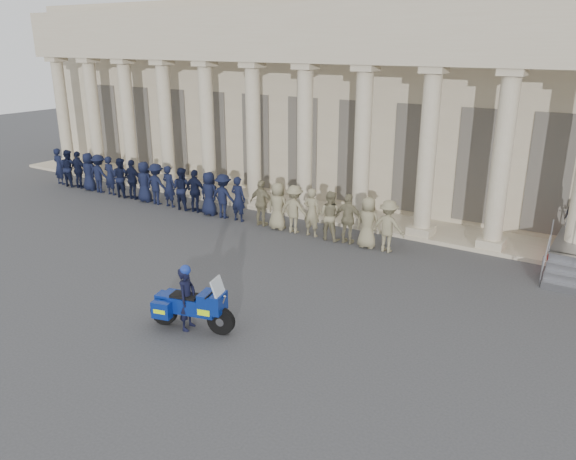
{
  "coord_description": "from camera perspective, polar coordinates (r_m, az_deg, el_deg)",
  "views": [
    {
      "loc": [
        10.52,
        -11.72,
        7.14
      ],
      "look_at": [
        1.71,
        2.04,
        1.6
      ],
      "focal_mm": 35.0,
      "sensor_mm": 36.0,
      "label": 1
    }
  ],
  "objects": [
    {
      "name": "officer_rank",
      "position": [
        24.67,
        -9.39,
        3.92
      ],
      "size": [
        19.23,
        0.71,
        1.88
      ],
      "color": "black",
      "rests_on": "ground"
    },
    {
      "name": "building",
      "position": [
        28.6,
        11.22,
        13.14
      ],
      "size": [
        40.0,
        12.5,
        9.0
      ],
      "color": "tan",
      "rests_on": "ground"
    },
    {
      "name": "motorcycle",
      "position": [
        14.76,
        -9.72,
        -7.6
      ],
      "size": [
        2.35,
        1.21,
        1.53
      ],
      "rotation": [
        0.0,
        0.0,
        0.24
      ],
      "color": "black",
      "rests_on": "ground"
    },
    {
      "name": "rider",
      "position": [
        14.72,
        -10.22,
        -6.74
      ],
      "size": [
        0.54,
        0.7,
        1.78
      ],
      "rotation": [
        0.0,
        0.0,
        1.81
      ],
      "color": "black",
      "rests_on": "ground"
    },
    {
      "name": "ground",
      "position": [
        17.29,
        -8.48,
        -5.88
      ],
      "size": [
        90.0,
        90.0,
        0.0
      ],
      "primitive_type": "plane",
      "color": "#3A3A3C",
      "rests_on": "ground"
    }
  ]
}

